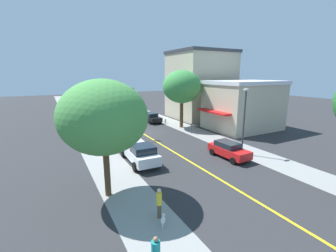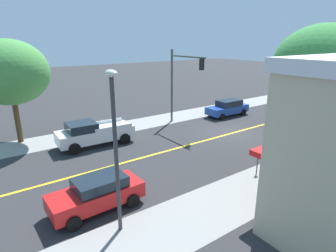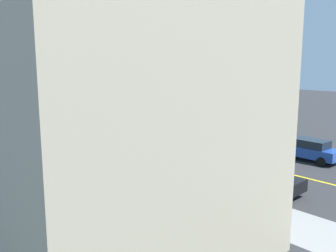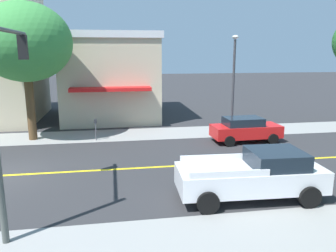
# 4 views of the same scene
# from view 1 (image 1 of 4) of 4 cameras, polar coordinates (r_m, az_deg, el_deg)

# --- Properties ---
(ground_plane) EXTENTS (140.00, 140.00, 0.00)m
(ground_plane) POSITION_cam_1_polar(r_m,az_deg,el_deg) (31.59, -6.89, -1.53)
(ground_plane) COLOR #2D2D30
(sidewalk_left) EXTENTS (3.34, 126.00, 0.01)m
(sidewalk_left) POSITION_cam_1_polar(r_m,az_deg,el_deg) (34.58, 3.71, -0.20)
(sidewalk_left) COLOR gray
(sidewalk_left) RESTS_ON ground
(sidewalk_right) EXTENTS (3.34, 126.00, 0.01)m
(sidewalk_right) POSITION_cam_1_polar(r_m,az_deg,el_deg) (29.90, -19.19, -3.00)
(sidewalk_right) COLOR gray
(sidewalk_right) RESTS_ON ground
(road_centerline_stripe) EXTENTS (0.20, 126.00, 0.00)m
(road_centerline_stripe) POSITION_cam_1_polar(r_m,az_deg,el_deg) (31.59, -6.89, -1.53)
(road_centerline_stripe) COLOR yellow
(road_centerline_stripe) RESTS_ON ground
(tan_rowhouse) EXTENTS (9.98, 9.63, 11.86)m
(tan_rowhouse) POSITION_cam_1_polar(r_m,az_deg,el_deg) (42.21, 8.10, 10.23)
(tan_rowhouse) COLOR beige
(tan_rowhouse) RESTS_ON ground
(pale_office_building) EXTENTS (10.91, 7.72, 6.94)m
(pale_office_building) POSITION_cam_1_polar(r_m,az_deg,el_deg) (34.51, 18.32, 5.02)
(pale_office_building) COLOR beige
(pale_office_building) RESTS_ON ground
(street_tree_right_corner) EXTENTS (5.47, 5.47, 7.58)m
(street_tree_right_corner) POSITION_cam_1_polar(r_m,az_deg,el_deg) (14.45, -15.90, 2.10)
(street_tree_right_corner) COLOR brown
(street_tree_right_corner) RESTS_ON ground
(street_tree_left_far) EXTENTS (5.60, 5.60, 8.42)m
(street_tree_left_far) POSITION_cam_1_polar(r_m,az_deg,el_deg) (33.53, 3.50, 9.77)
(street_tree_left_far) COLOR brown
(street_tree_left_far) RESTS_ON ground
(fire_hydrant) EXTENTS (0.44, 0.24, 0.77)m
(fire_hydrant) POSITION_cam_1_polar(r_m,az_deg,el_deg) (36.85, -0.66, 1.25)
(fire_hydrant) COLOR silver
(fire_hydrant) RESTS_ON ground
(parking_meter) EXTENTS (0.12, 0.18, 1.37)m
(parking_meter) POSITION_cam_1_polar(r_m,az_deg,el_deg) (30.46, 5.86, -0.31)
(parking_meter) COLOR #4C4C51
(parking_meter) RESTS_ON ground
(traffic_light_mast) EXTENTS (4.49, 0.32, 6.69)m
(traffic_light_mast) POSITION_cam_1_polar(r_m,az_deg,el_deg) (27.65, -14.50, 5.32)
(traffic_light_mast) COLOR #474C47
(traffic_light_mast) RESTS_ON ground
(street_lamp) EXTENTS (0.70, 0.36, 6.51)m
(street_lamp) POSITION_cam_1_polar(r_m,az_deg,el_deg) (23.19, 18.66, 2.77)
(street_lamp) COLOR #38383D
(street_lamp) RESTS_ON ground
(red_sedan_left_curb) EXTENTS (2.05, 4.26, 1.53)m
(red_sedan_left_curb) POSITION_cam_1_polar(r_m,az_deg,el_deg) (22.50, 15.00, -5.75)
(red_sedan_left_curb) COLOR red
(red_sedan_left_curb) RESTS_ON ground
(blue_sedan_right_curb) EXTENTS (1.98, 4.68, 1.61)m
(blue_sedan_right_curb) POSITION_cam_1_polar(r_m,az_deg,el_deg) (33.98, -15.92, 0.53)
(blue_sedan_right_curb) COLOR #1E429E
(blue_sedan_right_curb) RESTS_ON ground
(black_sedan_left_curb) EXTENTS (2.16, 4.66, 1.55)m
(black_sedan_left_curb) POSITION_cam_1_polar(r_m,az_deg,el_deg) (37.90, -4.28, 2.20)
(black_sedan_left_curb) COLOR black
(black_sedan_left_curb) RESTS_ON ground
(white_pickup_truck) EXTENTS (2.49, 5.54, 1.85)m
(white_pickup_truck) POSITION_cam_1_polar(r_m,az_deg,el_deg) (20.70, -7.07, -6.66)
(white_pickup_truck) COLOR silver
(white_pickup_truck) RESTS_ON ground
(pedestrian_yellow_shirt) EXTENTS (0.31, 0.31, 1.77)m
(pedestrian_yellow_shirt) POSITION_cam_1_polar(r_m,az_deg,el_deg) (13.18, -2.23, -18.57)
(pedestrian_yellow_shirt) COLOR brown
(pedestrian_yellow_shirt) RESTS_ON ground
(small_dog) EXTENTS (0.55, 0.69, 0.55)m
(small_dog) POSITION_cam_1_polar(r_m,az_deg,el_deg) (12.93, -1.23, -22.41)
(small_dog) COLOR silver
(small_dog) RESTS_ON ground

